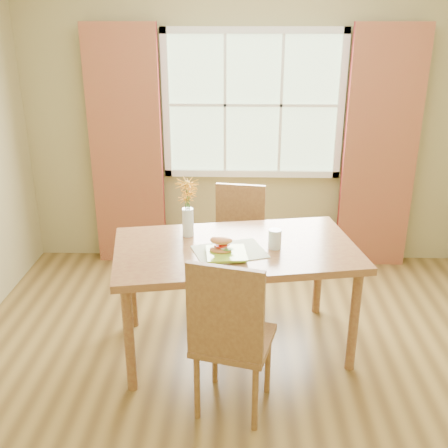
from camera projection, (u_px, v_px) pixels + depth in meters
The scene contains 12 objects.
room at pixel (258, 183), 3.00m from camera, with size 4.24×3.84×2.74m.
window at pixel (253, 105), 4.68m from camera, with size 1.62×0.06×1.32m.
curtain_left at pixel (126, 150), 4.78m from camera, with size 0.65×0.08×2.20m, color maroon.
curtain_right at pixel (380, 152), 4.71m from camera, with size 0.65×0.08×2.20m, color maroon.
dining_table at pixel (236, 257), 3.57m from camera, with size 1.76×1.19×0.79m.
chair_near at pixel (230, 333), 2.96m from camera, with size 0.53×0.53×1.04m.
chair_far at pixel (238, 240), 4.29m from camera, with size 0.46×0.46×0.98m.
placemat at pixel (230, 252), 3.45m from camera, with size 0.45×0.33×0.01m, color beige.
plate at pixel (226, 255), 3.38m from camera, with size 0.26×0.26×0.01m, color #92C731.
croissant_sandwich at pixel (221, 245), 3.38m from camera, with size 0.16×0.12×0.11m.
water_glass at pixel (275, 239), 3.49m from camera, with size 0.09×0.09×0.13m.
flower_vase at pixel (188, 201), 3.62m from camera, with size 0.17×0.17×0.42m.
Camera 1 is at (-0.10, -2.88, 2.24)m, focal length 42.00 mm.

